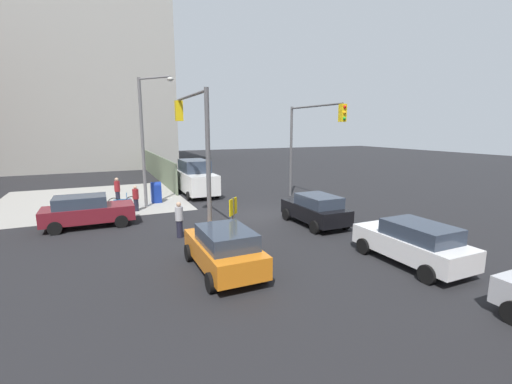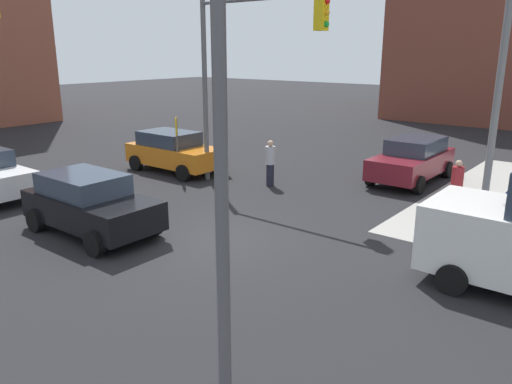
% 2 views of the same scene
% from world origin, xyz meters
% --- Properties ---
extents(ground_plane, '(120.00, 120.00, 0.00)m').
position_xyz_m(ground_plane, '(0.00, 0.00, 0.00)').
color(ground_plane, black).
extents(sidewalk_corner, '(12.00, 12.00, 0.01)m').
position_xyz_m(sidewalk_corner, '(9.00, 9.00, 0.01)').
color(sidewalk_corner, '#9E9B93').
rests_on(sidewalk_corner, ground).
extents(construction_fence, '(21.19, 0.12, 2.40)m').
position_xyz_m(construction_fence, '(18.60, 3.20, 1.20)').
color(construction_fence, '#607056').
rests_on(construction_fence, ground).
extents(building_loft_east, '(20.00, 24.00, 20.04)m').
position_xyz_m(building_loft_east, '(36.00, 11.16, 10.02)').
color(building_loft_east, '#9E9B93').
rests_on(building_loft_east, ground).
extents(traffic_signal_nw_corner, '(5.23, 0.36, 6.50)m').
position_xyz_m(traffic_signal_nw_corner, '(-2.52, 4.50, 4.62)').
color(traffic_signal_nw_corner, '#59595B').
rests_on(traffic_signal_nw_corner, ground).
extents(traffic_signal_se_corner, '(6.05, 0.36, 6.50)m').
position_xyz_m(traffic_signal_se_corner, '(2.17, -4.50, 4.66)').
color(traffic_signal_se_corner, '#59595B').
rests_on(traffic_signal_se_corner, ground).
extents(street_lamp_corner, '(2.24, 1.79, 8.00)m').
position_xyz_m(street_lamp_corner, '(4.91, 5.57, 4.70)').
color(street_lamp_corner, slate).
rests_on(street_lamp_corner, ground).
extents(warning_sign_two_way, '(0.48, 0.48, 2.40)m').
position_xyz_m(warning_sign_two_way, '(-5.40, 3.83, 1.64)').
color(warning_sign_two_way, '#4C4C4C').
rests_on(warning_sign_two_way, ground).
extents(mailbox_blue, '(0.56, 0.64, 1.43)m').
position_xyz_m(mailbox_blue, '(6.20, 5.00, 0.76)').
color(mailbox_blue, navy).
rests_on(mailbox_blue, ground).
extents(sedan_maroon, '(2.02, 4.35, 1.62)m').
position_xyz_m(sedan_maroon, '(1.76, 9.12, 0.84)').
color(sedan_maroon, maroon).
rests_on(sedan_maroon, ground).
extents(coupe_white, '(4.36, 2.02, 1.62)m').
position_xyz_m(coupe_white, '(-8.76, -1.98, 0.84)').
color(coupe_white, white).
rests_on(coupe_white, ground).
extents(hatchback_orange, '(4.13, 2.02, 1.62)m').
position_xyz_m(hatchback_orange, '(-6.47, 4.60, 0.84)').
color(hatchback_orange, orange).
rests_on(hatchback_orange, ground).
extents(sedan_black, '(4.03, 2.02, 1.62)m').
position_xyz_m(sedan_black, '(-2.85, -1.72, 0.84)').
color(sedan_black, black).
rests_on(sedan_black, ground).
extents(van_white_delivery, '(5.40, 2.32, 2.62)m').
position_xyz_m(van_white_delivery, '(7.89, 1.80, 1.28)').
color(van_white_delivery, white).
rests_on(van_white_delivery, ground).
extents(pedestrian_crossing, '(0.36, 0.36, 1.78)m').
position_xyz_m(pedestrian_crossing, '(6.80, 7.40, 0.93)').
color(pedestrian_crossing, maroon).
rests_on(pedestrian_crossing, ground).
extents(pedestrian_waiting, '(0.36, 0.36, 1.58)m').
position_xyz_m(pedestrian_waiting, '(4.20, 6.50, 0.81)').
color(pedestrian_waiting, maroon).
rests_on(pedestrian_waiting, ground).
extents(pedestrian_walking_north, '(0.36, 0.36, 1.69)m').
position_xyz_m(pedestrian_walking_north, '(-2.00, 5.20, 0.88)').
color(pedestrian_walking_north, '#B2B2B7').
rests_on(pedestrian_walking_north, ground).
extents(bicycle_leaning_on_fence, '(0.05, 1.75, 0.97)m').
position_xyz_m(bicycle_leaning_on_fence, '(5.60, 7.20, 0.35)').
color(bicycle_leaning_on_fence, black).
rests_on(bicycle_leaning_on_fence, ground).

